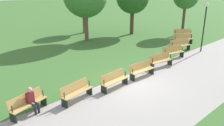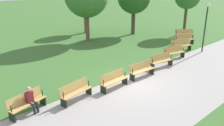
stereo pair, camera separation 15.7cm
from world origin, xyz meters
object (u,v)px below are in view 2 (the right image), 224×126
object	(u,v)px
tree_0	(85,4)
lamp_post	(206,18)
bench_8	(27,103)
bench_7	(76,91)
bench_6	(113,80)
bench_2	(181,45)
bench_4	(161,60)
person_seated	(31,99)
bench_3	(174,52)
bench_0	(184,34)
bench_1	(184,39)
bench_5	(141,70)

from	to	relation	value
tree_0	lamp_post	distance (m)	12.51
bench_8	bench_7	bearing A→B (deg)	151.17
bench_6	lamp_post	world-z (taller)	lamp_post
bench_2	bench_6	bearing A→B (deg)	32.06
bench_4	bench_6	size ratio (longest dim) A/B	1.02
person_seated	lamp_post	size ratio (longest dim) A/B	0.31
bench_3	bench_0	bearing A→B (deg)	-138.39
bench_6	lamp_post	distance (m)	10.12
bench_1	bench_4	bearing A→B (deg)	48.07
bench_3	bench_5	xyz separation A→B (m)	(4.47, 0.75, 0.00)
bench_7	tree_0	size ratio (longest dim) A/B	0.42
bench_4	bench_0	bearing A→B (deg)	-148.01
bench_4	bench_2	bearing A→B (deg)	-154.40
bench_5	tree_0	size ratio (longest dim) A/B	0.42
bench_1	person_seated	bearing A→B (deg)	35.74
bench_5	person_seated	distance (m)	6.60
bench_1	lamp_post	xyz separation A→B (m)	(1.05, 2.34, 2.24)
bench_7	lamp_post	size ratio (longest dim) A/B	0.47
bench_5	bench_1	bearing A→B (deg)	-160.83
bench_8	tree_0	size ratio (longest dim) A/B	0.42
bench_0	person_seated	bearing A→B (deg)	45.33
bench_0	bench_2	world-z (taller)	same
bench_6	bench_5	bearing A→B (deg)	176.79
bench_1	bench_3	size ratio (longest dim) A/B	0.97
bench_6	bench_8	distance (m)	4.53
bench_1	bench_5	world-z (taller)	same
bench_7	bench_0	bearing A→B (deg)	-176.87
bench_5	bench_7	world-z (taller)	same
bench_8	tree_0	world-z (taller)	tree_0
bench_2	bench_5	bearing A→B (deg)	35.26
bench_7	bench_5	bearing A→B (deg)	167.17
bench_0	tree_0	bearing A→B (deg)	-21.60
bench_4	person_seated	size ratio (longest dim) A/B	1.52
person_seated	tree_0	bearing A→B (deg)	-150.53
bench_8	bench_4	bearing A→B (deg)	160.75
bench_7	person_seated	size ratio (longest dim) A/B	1.52
bench_3	bench_5	distance (m)	4.53
bench_0	person_seated	xyz separation A→B (m)	(17.14, 3.02, 0.16)
bench_5	lamp_post	xyz separation A→B (m)	(-7.60, -0.14, 2.24)
bench_1	bench_2	world-z (taller)	same
bench_4	tree_0	world-z (taller)	tree_0
bench_6	lamp_post	size ratio (longest dim) A/B	0.46
bench_1	bench_6	distance (m)	11.20
bench_1	lamp_post	distance (m)	3.41
bench_2	bench_4	size ratio (longest dim) A/B	1.00
bench_5	person_seated	world-z (taller)	person_seated
bench_5	bench_6	bearing A→B (deg)	3.21
bench_1	bench_7	xyz separation A→B (m)	(13.18, 2.22, 0.00)
bench_4	person_seated	world-z (taller)	person_seated
bench_0	bench_1	xyz separation A→B (m)	(1.92, 1.20, 0.00)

